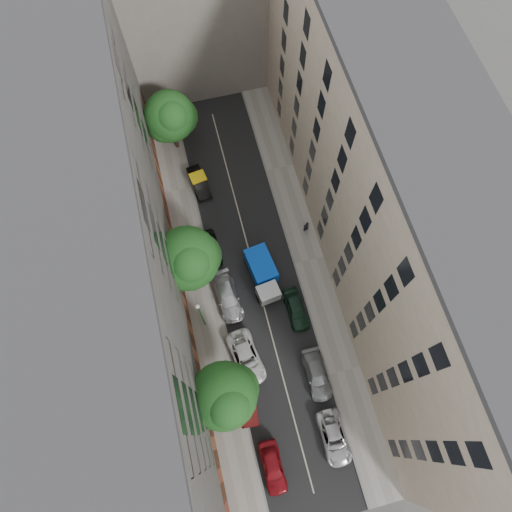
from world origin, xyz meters
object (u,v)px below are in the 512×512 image
object	(u,v)px
car_right_0	(334,438)
pedestrian	(306,227)
tarp_truck	(263,274)
tree_far	(171,118)
tree_near	(225,397)
tree_mid	(189,260)
car_left_3	(227,297)
car_left_2	(246,357)
car_right_2	(296,309)
car_left_1	(247,401)
car_left_4	(211,248)
car_left_5	(199,182)
lamp_post	(201,314)
car_right_1	(317,375)
car_left_0	(273,467)

from	to	relation	value
car_right_0	pedestrian	world-z (taller)	pedestrian
tarp_truck	tree_far	size ratio (longest dim) A/B	0.74
car_right_0	tree_near	world-z (taller)	tree_near
tree_mid	car_right_0	bearing A→B (deg)	-63.11
car_left_3	tree_mid	distance (m)	6.09
car_left_3	tree_far	bearing A→B (deg)	89.51
car_left_2	car_right_2	size ratio (longest dim) A/B	1.22
car_left_1	car_left_3	world-z (taller)	car_left_3
car_left_4	tree_far	distance (m)	13.61
car_left_4	tree_mid	distance (m)	6.10
car_left_1	tree_near	world-z (taller)	tree_near
car_left_5	lamp_post	xyz separation A→B (m)	(-2.49, -14.79, 3.40)
car_right_0	tree_far	distance (m)	33.48
car_right_0	car_left_3	bearing A→B (deg)	112.83
car_left_1	pedestrian	size ratio (longest dim) A/B	2.55
car_left_2	car_right_2	bearing A→B (deg)	21.69
car_left_4	car_right_1	xyz separation A→B (m)	(6.53, -14.20, -0.00)
car_left_3	car_right_1	distance (m)	10.80
car_left_5	car_right_2	xyz separation A→B (m)	(6.06, -15.60, 0.05)
car_left_3	car_right_0	world-z (taller)	car_left_3
lamp_post	tree_far	bearing A→B (deg)	86.45
lamp_post	pedestrian	bearing A→B (deg)	30.60
tree_far	pedestrian	size ratio (longest dim) A/B	4.46
car_right_1	lamp_post	bearing A→B (deg)	140.97
car_left_0	car_right_2	xyz separation A→B (m)	(5.60, 12.44, -0.01)
car_left_2	car_right_0	bearing A→B (deg)	-64.10
car_left_0	car_left_1	distance (m)	5.67
tree_mid	car_left_0	bearing A→B (deg)	-80.71
car_left_0	tree_far	distance (m)	33.62
tarp_truck	car_left_1	bearing A→B (deg)	-119.41
car_left_0	tree_near	distance (m)	8.12
car_left_4	tree_near	distance (m)	15.45
car_left_0	tree_mid	xyz separation A→B (m)	(-2.89, 17.67, 4.96)
car_left_2	tree_mid	world-z (taller)	tree_mid
car_left_4	car_right_2	size ratio (longest dim) A/B	0.93
car_right_0	car_left_4	bearing A→B (deg)	108.27
car_right_1	car_left_3	bearing A→B (deg)	124.22
car_left_1	lamp_post	distance (m)	8.62
tarp_truck	tree_far	bearing A→B (deg)	98.72
car_right_0	tree_near	xyz separation A→B (m)	(-7.94, 5.01, 5.10)
car_left_3	car_left_4	distance (m)	5.29
car_left_4	car_right_2	xyz separation A→B (m)	(6.40, -8.00, 0.05)
car_right_2	lamp_post	distance (m)	9.22
car_left_4	car_left_3	bearing A→B (deg)	-87.16
car_left_5	pedestrian	distance (m)	12.16
car_right_2	tree_far	bearing A→B (deg)	108.21
car_left_3	car_left_4	world-z (taller)	car_left_3
car_left_1	car_right_2	size ratio (longest dim) A/B	1.02
tree_far	pedestrian	world-z (taller)	tree_far
car_left_2	lamp_post	distance (m)	6.01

